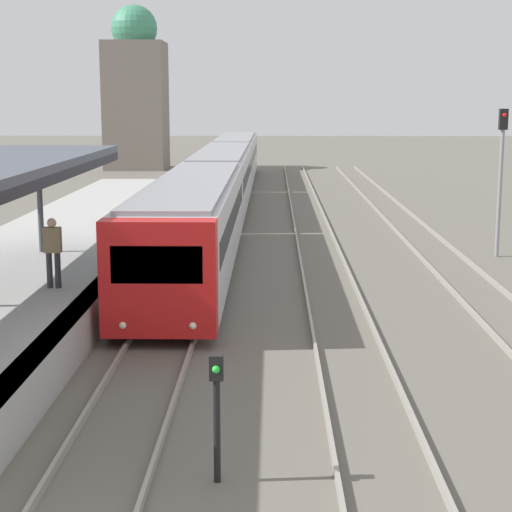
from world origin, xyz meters
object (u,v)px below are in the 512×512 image
(train_near, at_px, (222,177))
(signal_post_near, at_px, (217,404))
(signal_mast_far, at_px, (501,165))
(person_on_platform, at_px, (53,248))

(train_near, relative_size, signal_post_near, 25.37)
(signal_post_near, height_order, signal_mast_far, signal_mast_far)
(person_on_platform, distance_m, signal_mast_far, 16.10)
(train_near, bearing_deg, person_on_platform, -97.08)
(person_on_platform, height_order, signal_post_near, person_on_platform)
(train_near, height_order, signal_mast_far, signal_mast_far)
(train_near, xyz_separation_m, signal_mast_far, (10.21, -12.31, 1.54))
(person_on_platform, relative_size, train_near, 0.04)
(train_near, distance_m, signal_post_near, 30.20)
(train_near, bearing_deg, signal_mast_far, -50.32)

